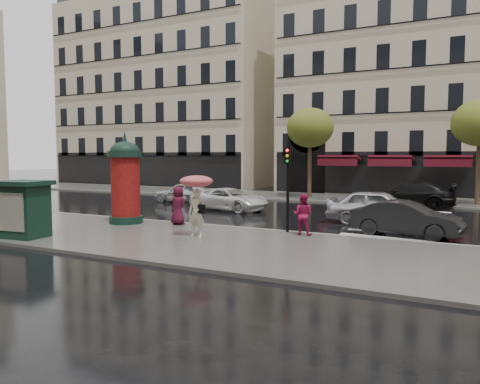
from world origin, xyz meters
The scene contains 21 objects.
ground centered at (0.00, 0.00, 0.00)m, with size 160.00×160.00×0.00m, color black.
near_sidewalk centered at (0.00, -0.50, 0.06)m, with size 90.00×7.00×0.12m, color #474744.
far_sidewalk centered at (0.00, 19.00, 0.06)m, with size 90.00×6.00×0.12m, color #474744.
near_kerb centered at (0.00, 3.00, 0.07)m, with size 90.00×0.25×0.14m, color slate.
far_kerb centered at (0.00, 16.00, 0.07)m, with size 90.00×0.25×0.14m, color slate.
zebra_crossing centered at (6.00, 9.60, 0.01)m, with size 3.60×11.75×0.01m, color silver.
bldg_far_corner centered at (6.00, 30.00, 11.31)m, with size 26.00×14.00×22.90m.
bldg_far_left centered at (-22.00, 30.00, 11.31)m, with size 24.00×14.00×22.90m.
tree_far_left centered at (-2.00, 18.00, 5.17)m, with size 3.40×3.40×6.64m.
tree_far_right centered at (9.00, 18.00, 5.17)m, with size 3.40×3.40×6.64m.
woman_umbrella centered at (-0.24, 0.12, 1.71)m, with size 1.26×1.26×2.42m.
woman_red centered at (3.16, 2.40, 0.92)m, with size 0.78×0.60×1.60m, color #A31444.
man_burgundy centered at (-2.71, 2.40, 0.98)m, with size 0.84×0.54×1.71m, color #470E21.
morris_column centered at (-5.11, 1.71, 2.12)m, with size 1.56×1.56×4.19m.
traffic_light centered at (2.39, 2.73, 2.44)m, with size 0.28×0.38×3.83m.
newsstand centered at (-5.93, -2.97, 1.22)m, with size 1.93×1.69×2.14m.
car_silver centered at (5.08, 7.38, 0.81)m, with size 1.91×4.74×1.62m, color silver.
car_darkgrey centered at (6.67, 4.70, 0.70)m, with size 1.47×4.23×1.39m, color black.
car_white centered at (-3.71, 9.00, 0.65)m, with size 2.16×4.69×1.30m, color silver.
car_black centered at (5.22, 15.00, 0.80)m, with size 2.24×5.51×1.60m, color black.
car_far_silver centered at (-8.63, 11.48, 0.70)m, with size 1.65×4.11×1.40m, color silver.
Camera 1 is at (9.34, -14.66, 3.21)m, focal length 35.00 mm.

